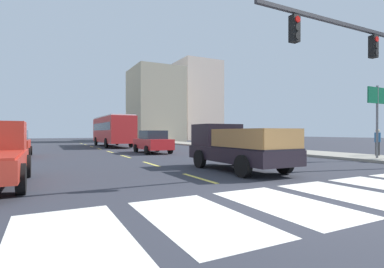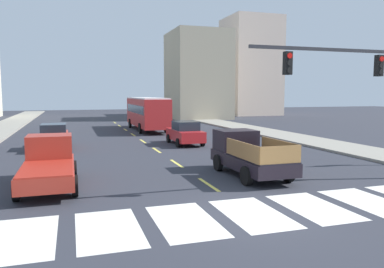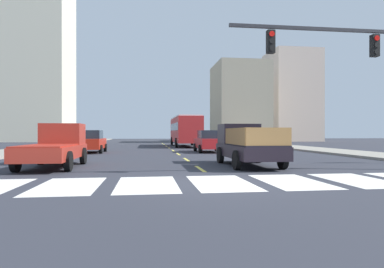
% 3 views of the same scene
% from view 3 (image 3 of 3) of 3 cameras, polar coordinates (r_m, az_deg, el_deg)
% --- Properties ---
extents(ground_plane, '(160.00, 160.00, 0.00)m').
position_cam_3_polar(ground_plane, '(10.31, 4.95, -8.24)').
color(ground_plane, '#2E2F38').
extents(sidewalk_right, '(3.73, 110.00, 0.15)m').
position_cam_3_polar(sidewalk_right, '(31.56, 19.91, -2.45)').
color(sidewalk_right, gray).
rests_on(sidewalk_right, ground).
extents(sidewalk_left, '(3.73, 110.00, 0.15)m').
position_cam_3_polar(sidewalk_left, '(29.77, -27.57, -2.61)').
color(sidewalk_left, gray).
rests_on(sidewalk_left, ground).
extents(crosswalk_stripe_2, '(1.75, 3.34, 0.01)m').
position_cam_3_polar(crosswalk_stripe_2, '(10.31, -20.20, -8.23)').
color(crosswalk_stripe_2, silver).
rests_on(crosswalk_stripe_2, ground).
extents(crosswalk_stripe_3, '(1.75, 3.34, 0.01)m').
position_cam_3_polar(crosswalk_stripe_3, '(10.07, -7.63, -8.42)').
color(crosswalk_stripe_3, silver).
rests_on(crosswalk_stripe_3, ground).
extents(crosswalk_stripe_4, '(1.75, 3.34, 0.01)m').
position_cam_3_polar(crosswalk_stripe_4, '(10.31, 4.95, -8.22)').
color(crosswalk_stripe_4, silver).
rests_on(crosswalk_stripe_4, ground).
extents(crosswalk_stripe_5, '(1.75, 3.34, 0.01)m').
position_cam_3_polar(crosswalk_stripe_5, '(11.01, 16.41, -7.69)').
color(crosswalk_stripe_5, silver).
rests_on(crosswalk_stripe_5, ground).
extents(crosswalk_stripe_6, '(1.75, 3.34, 0.01)m').
position_cam_3_polar(crosswalk_stripe_6, '(12.07, 26.16, -7.00)').
color(crosswalk_stripe_6, silver).
rests_on(crosswalk_stripe_6, ground).
extents(lane_dash_0, '(0.16, 2.40, 0.01)m').
position_cam_3_polar(lane_dash_0, '(14.21, 1.41, -5.91)').
color(lane_dash_0, '#DCCA4F').
rests_on(lane_dash_0, ground).
extents(lane_dash_1, '(0.16, 2.40, 0.01)m').
position_cam_3_polar(lane_dash_1, '(19.14, -0.95, -4.34)').
color(lane_dash_1, '#DCCA4F').
rests_on(lane_dash_1, ground).
extents(lane_dash_2, '(0.16, 2.40, 0.01)m').
position_cam_3_polar(lane_dash_2, '(24.10, -2.34, -3.41)').
color(lane_dash_2, '#DCCA4F').
rests_on(lane_dash_2, ground).
extents(lane_dash_3, '(0.16, 2.40, 0.01)m').
position_cam_3_polar(lane_dash_3, '(29.08, -3.25, -2.80)').
color(lane_dash_3, '#DCCA4F').
rests_on(lane_dash_3, ground).
extents(lane_dash_4, '(0.16, 2.40, 0.01)m').
position_cam_3_polar(lane_dash_4, '(34.06, -3.89, -2.37)').
color(lane_dash_4, '#DCCA4F').
rests_on(lane_dash_4, ground).
extents(lane_dash_5, '(0.16, 2.40, 0.01)m').
position_cam_3_polar(lane_dash_5, '(39.05, -4.37, -2.05)').
color(lane_dash_5, '#DCCA4F').
rests_on(lane_dash_5, ground).
extents(lane_dash_6, '(0.16, 2.40, 0.01)m').
position_cam_3_polar(lane_dash_6, '(44.04, -4.75, -1.80)').
color(lane_dash_6, '#DCCA4F').
rests_on(lane_dash_6, ground).
extents(lane_dash_7, '(0.16, 2.40, 0.01)m').
position_cam_3_polar(lane_dash_7, '(49.03, -5.04, -1.60)').
color(lane_dash_7, '#DCCA4F').
rests_on(lane_dash_7, ground).
extents(pickup_stakebed, '(2.18, 5.20, 1.96)m').
position_cam_3_polar(pickup_stakebed, '(16.03, 9.10, -1.88)').
color(pickup_stakebed, black).
rests_on(pickup_stakebed, ground).
extents(pickup_dark, '(2.18, 5.20, 1.96)m').
position_cam_3_polar(pickup_dark, '(16.30, -21.99, -1.91)').
color(pickup_dark, '#A42B1E').
rests_on(pickup_dark, ground).
extents(city_bus, '(2.72, 10.80, 3.32)m').
position_cam_3_polar(city_bus, '(37.94, -1.19, 0.84)').
color(city_bus, '#B02323').
rests_on(city_bus, ground).
extents(sedan_mid, '(2.02, 4.40, 1.72)m').
position_cam_3_polar(sedan_mid, '(26.61, 2.89, -1.23)').
color(sedan_mid, red).
rests_on(sedan_mid, ground).
extents(sedan_near_left, '(2.02, 4.40, 1.72)m').
position_cam_3_polar(sedan_near_left, '(26.94, -16.73, -1.22)').
color(sedan_near_left, red).
rests_on(sedan_near_left, ground).
extents(block_mid_left, '(8.58, 8.61, 16.75)m').
position_cam_3_polar(block_mid_left, '(66.46, 16.50, 6.08)').
color(block_mid_left, beige).
rests_on(block_mid_left, ground).
extents(block_mid_right, '(8.05, 9.29, 12.75)m').
position_cam_3_polar(block_mid_right, '(55.84, 8.02, 5.16)').
color(block_mid_right, '#A0977E').
rests_on(block_mid_right, ground).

